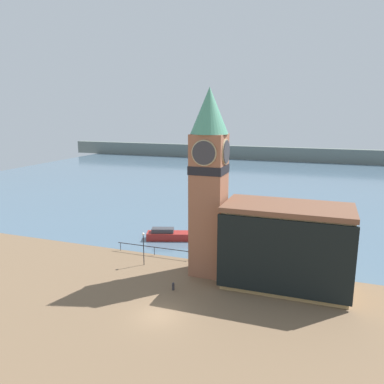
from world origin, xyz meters
TOP-DOWN VIEW (x-y plane):
  - ground_plane at (0.00, 0.00)m, footprint 160.00×160.00m
  - water at (0.00, 73.16)m, footprint 160.00×120.00m
  - far_shoreline at (0.00, 113.16)m, footprint 180.00×3.00m
  - pier_railing at (-6.46, 12.91)m, footprint 10.31×0.08m
  - clock_tower at (1.44, 10.23)m, footprint 3.99×3.99m
  - pier_building at (9.86, 9.66)m, footprint 12.72×6.63m
  - boat_near at (-6.84, 19.03)m, footprint 7.24×4.03m
  - mooring_bollard_near at (-0.63, 4.97)m, footprint 0.27×0.27m
  - lamp_post at (-6.30, 9.69)m, footprint 0.32×0.32m

SIDE VIEW (x-z plane):
  - water at x=0.00m, z-range 0.00..0.00m
  - ground_plane at x=0.00m, z-range 0.00..0.00m
  - mooring_bollard_near at x=-0.63m, z-range 0.04..0.83m
  - boat_near at x=-6.84m, z-range -0.18..1.48m
  - pier_railing at x=-6.46m, z-range 0.41..1.50m
  - far_shoreline at x=0.00m, z-range 0.00..5.00m
  - lamp_post at x=-6.30m, z-range 0.79..4.76m
  - pier_building at x=9.86m, z-range 0.02..8.63m
  - clock_tower at x=1.44m, z-range 0.62..20.82m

